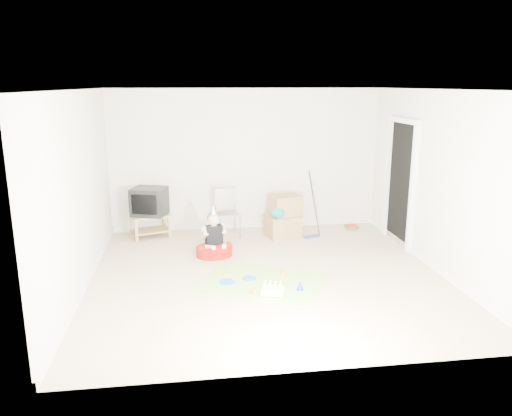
{
  "coord_description": "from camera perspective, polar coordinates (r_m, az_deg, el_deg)",
  "views": [
    {
      "loc": [
        -1.06,
        -6.64,
        2.67
      ],
      "look_at": [
        -0.1,
        0.4,
        0.9
      ],
      "focal_mm": 35.0,
      "sensor_mm": 36.0,
      "label": 1
    }
  ],
  "objects": [
    {
      "name": "book_pile",
      "position": [
        9.65,
        10.88,
        -2.16
      ],
      "size": [
        0.23,
        0.29,
        0.06
      ],
      "color": "#2A7E4E",
      "rests_on": "ground"
    },
    {
      "name": "crt_tv",
      "position": [
        9.01,
        -12.09,
        0.73
      ],
      "size": [
        0.69,
        0.63,
        0.49
      ],
      "primitive_type": "cube",
      "rotation": [
        0.0,
        0.0,
        -0.33
      ],
      "color": "black",
      "rests_on": "tv_stand"
    },
    {
      "name": "seated_woman",
      "position": [
        7.98,
        -4.81,
        -4.24
      ],
      "size": [
        0.7,
        0.7,
        0.83
      ],
      "color": "#A1160E",
      "rests_on": "ground"
    },
    {
      "name": "folding_chair",
      "position": [
        8.85,
        -3.25,
        -0.68
      ],
      "size": [
        0.46,
        0.44,
        0.89
      ],
      "color": "gray",
      "rests_on": "ground"
    },
    {
      "name": "doorway_recess",
      "position": [
        8.76,
        16.24,
        2.6
      ],
      "size": [
        0.02,
        0.9,
        2.05
      ],
      "primitive_type": "cube",
      "color": "black",
      "rests_on": "ground"
    },
    {
      "name": "orange_cup_far",
      "position": [
        6.59,
        -0.18,
        -9.5
      ],
      "size": [
        0.1,
        0.1,
        0.08
      ],
      "primitive_type": "cylinder",
      "rotation": [
        0.0,
        0.0,
        -0.52
      ],
      "color": "orange",
      "rests_on": "party_mat"
    },
    {
      "name": "blue_party_hat",
      "position": [
        6.73,
        5.07,
        -8.75
      ],
      "size": [
        0.1,
        0.1,
        0.14
      ],
      "primitive_type": "cone",
      "rotation": [
        0.0,
        0.0,
        -0.05
      ],
      "color": "#1A47B7",
      "rests_on": "party_mat"
    },
    {
      "name": "party_mat",
      "position": [
        6.97,
        0.73,
        -8.51
      ],
      "size": [
        1.98,
        1.76,
        0.01
      ],
      "primitive_type": "cube",
      "rotation": [
        0.0,
        0.0,
        -0.42
      ],
      "color": "#DD2E83",
      "rests_on": "ground"
    },
    {
      "name": "tv_stand",
      "position": [
        9.11,
        -11.96,
        -1.76
      ],
      "size": [
        0.75,
        0.59,
        0.41
      ],
      "color": "#9E7B47",
      "rests_on": "ground"
    },
    {
      "name": "cardboard_boxes",
      "position": [
        8.94,
        3.19,
        -1.04
      ],
      "size": [
        0.67,
        0.58,
        0.74
      ],
      "color": "#9E794C",
      "rests_on": "ground"
    },
    {
      "name": "orange_cup_near",
      "position": [
        7.21,
        3.14,
        -7.37
      ],
      "size": [
        0.08,
        0.08,
        0.08
      ],
      "primitive_type": "cylinder",
      "rotation": [
        0.0,
        0.0,
        -0.24
      ],
      "color": "orange",
      "rests_on": "party_mat"
    },
    {
      "name": "ground",
      "position": [
        7.24,
        1.23,
        -7.67
      ],
      "size": [
        5.0,
        5.0,
        0.0
      ],
      "primitive_type": "plane",
      "color": "#C8AE8F",
      "rests_on": "ground"
    },
    {
      "name": "blue_plate_near",
      "position": [
        7.09,
        -0.77,
        -8.02
      ],
      "size": [
        0.28,
        0.28,
        0.01
      ],
      "primitive_type": "cylinder",
      "rotation": [
        0.0,
        0.0,
        -0.6
      ],
      "color": "blue",
      "rests_on": "party_mat"
    },
    {
      "name": "blue_plate_far",
      "position": [
        6.97,
        -3.34,
        -8.45
      ],
      "size": [
        0.31,
        0.31,
        0.01
      ],
      "primitive_type": "cylinder",
      "rotation": [
        0.0,
        0.0,
        -0.72
      ],
      "color": "blue",
      "rests_on": "party_mat"
    },
    {
      "name": "birthday_cake",
      "position": [
        6.6,
        1.91,
        -9.51
      ],
      "size": [
        0.35,
        0.31,
        0.14
      ],
      "color": "white",
      "rests_on": "party_mat"
    },
    {
      "name": "floor_mop",
      "position": [
        8.93,
        6.42,
        -1.74
      ],
      "size": [
        0.31,
        0.37,
        1.16
      ],
      "color": "#2540B9",
      "rests_on": "ground"
    }
  ]
}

